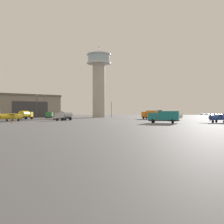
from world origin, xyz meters
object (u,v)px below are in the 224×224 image
(light_post_west, at_px, (36,105))
(traffic_cone_near_left, at_px, (12,121))
(truck_fuel_tanker_silver, at_px, (64,115))
(light_post_east, at_px, (111,108))
(control_tower, at_px, (99,79))
(airplane_blue, at_px, (220,117))
(airplane_yellow, at_px, (10,116))
(truck_box_orange, at_px, (150,114))
(car_white, at_px, (59,118))
(light_post_north, at_px, (45,105))
(truck_flatbed_green, at_px, (50,115))
(truck_fuel_tanker_yellow, at_px, (26,115))
(truck_box_teal, at_px, (164,116))
(airplane_white, at_px, (171,115))

(light_post_west, xyz_separation_m, traffic_cone_near_left, (12.01, -48.15, -5.52))
(truck_fuel_tanker_silver, xyz_separation_m, light_post_east, (11.56, 43.39, 3.10))
(light_post_east, bearing_deg, light_post_west, -157.65)
(control_tower, xyz_separation_m, airplane_blue, (36.75, -63.89, -18.00))
(airplane_yellow, xyz_separation_m, truck_box_orange, (40.04, 27.88, 0.27))
(car_white, height_order, light_post_north, light_post_north)
(truck_flatbed_green, bearing_deg, truck_box_orange, 76.05)
(airplane_yellow, xyz_separation_m, truck_fuel_tanker_yellow, (-5.03, 22.43, 0.22))
(truck_flatbed_green, bearing_deg, truck_fuel_tanker_yellow, -12.60)
(control_tower, distance_m, light_post_east, 17.51)
(truck_box_orange, relative_size, light_post_east, 0.81)
(airplane_yellow, distance_m, truck_box_orange, 48.79)
(truck_box_teal, bearing_deg, truck_flatbed_green, -32.76)
(truck_fuel_tanker_yellow, relative_size, light_post_west, 0.72)
(truck_box_orange, xyz_separation_m, light_post_west, (-47.78, 12.56, 4.11))
(truck_box_orange, bearing_deg, truck_fuel_tanker_yellow, 45.51)
(airplane_white, relative_size, traffic_cone_near_left, 16.09)
(truck_box_orange, bearing_deg, light_post_west, 23.88)
(truck_box_orange, height_order, light_post_west, light_post_west)
(airplane_blue, bearing_deg, truck_box_teal, -16.62)
(control_tower, height_order, light_post_east, control_tower)
(airplane_yellow, relative_size, car_white, 2.22)
(control_tower, relative_size, truck_fuel_tanker_silver, 5.96)
(truck_fuel_tanker_yellow, bearing_deg, truck_box_teal, -120.56)
(truck_fuel_tanker_yellow, height_order, light_post_north, light_post_north)
(truck_fuel_tanker_yellow, relative_size, light_post_north, 0.71)
(truck_fuel_tanker_yellow, bearing_deg, traffic_cone_near_left, -159.71)
(airplane_white, xyz_separation_m, light_post_north, (-51.56, 30.36, 4.44))
(control_tower, xyz_separation_m, traffic_cone_near_left, (-12.82, -67.83, -19.07))
(control_tower, height_order, light_post_west, control_tower)
(control_tower, distance_m, light_post_north, 30.13)
(truck_flatbed_green, xyz_separation_m, light_post_east, (25.05, 14.78, 3.43))
(light_post_west, bearing_deg, truck_box_orange, -14.73)
(airplane_yellow, relative_size, light_post_west, 1.02)
(truck_fuel_tanker_yellow, bearing_deg, truck_box_orange, -79.97)
(airplane_blue, relative_size, traffic_cone_near_left, 13.94)
(airplane_white, height_order, light_post_west, light_post_west)
(airplane_yellow, bearing_deg, light_post_east, 3.96)
(truck_box_orange, xyz_separation_m, truck_fuel_tanker_yellow, (-45.07, -5.45, -0.04))
(airplane_white, bearing_deg, truck_box_teal, -109.24)
(airplane_white, height_order, truck_flatbed_green, airplane_white)
(airplane_yellow, bearing_deg, truck_fuel_tanker_silver, -22.72)
(light_post_west, bearing_deg, car_white, -54.42)
(airplane_white, distance_m, airplane_blue, 21.49)
(control_tower, xyz_separation_m, truck_fuel_tanker_yellow, (-22.12, -37.69, -17.70))
(truck_fuel_tanker_yellow, relative_size, traffic_cone_near_left, 10.67)
(airplane_white, height_order, light_post_north, light_post_north)
(truck_box_teal, xyz_separation_m, light_post_west, (-47.77, 48.06, 4.28))
(light_post_west, height_order, light_post_north, light_post_north)
(light_post_east, xyz_separation_m, light_post_north, (-29.95, -7.05, 1.22))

